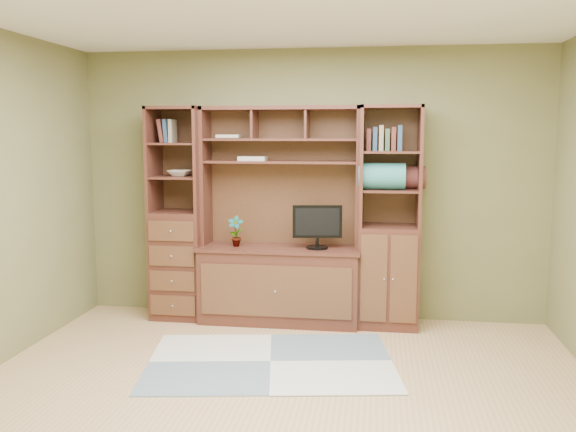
% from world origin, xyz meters
% --- Properties ---
extents(room, '(4.60, 4.10, 2.64)m').
position_xyz_m(room, '(0.00, 0.00, 1.30)').
color(room, tan).
rests_on(room, ground).
extents(center_hutch, '(1.54, 0.53, 2.05)m').
position_xyz_m(center_hutch, '(-0.26, 1.73, 1.02)').
color(center_hutch, '#462118').
rests_on(center_hutch, ground).
extents(left_tower, '(0.50, 0.45, 2.05)m').
position_xyz_m(left_tower, '(-1.26, 1.77, 1.02)').
color(left_tower, '#462118').
rests_on(left_tower, ground).
extents(right_tower, '(0.55, 0.45, 2.05)m').
position_xyz_m(right_tower, '(0.76, 1.77, 1.02)').
color(right_tower, '#462118').
rests_on(right_tower, ground).
extents(rug, '(2.10, 1.57, 0.01)m').
position_xyz_m(rug, '(-0.17, 0.67, 0.01)').
color(rug, '#9DA3A3').
rests_on(rug, ground).
extents(monitor, '(0.49, 0.27, 0.56)m').
position_xyz_m(monitor, '(0.10, 1.70, 1.01)').
color(monitor, black).
rests_on(monitor, center_hutch).
extents(orchid, '(0.15, 0.10, 0.29)m').
position_xyz_m(orchid, '(-0.68, 1.70, 0.88)').
color(orchid, '#994834').
rests_on(orchid, center_hutch).
extents(magazines, '(0.26, 0.19, 0.04)m').
position_xyz_m(magazines, '(-0.53, 1.82, 1.56)').
color(magazines, '#B1A597').
rests_on(magazines, center_hutch).
extents(bowl, '(0.23, 0.23, 0.06)m').
position_xyz_m(bowl, '(-1.24, 1.77, 1.42)').
color(bowl, silver).
rests_on(bowl, left_tower).
extents(blanket_teal, '(0.42, 0.24, 0.24)m').
position_xyz_m(blanket_teal, '(0.68, 1.73, 1.41)').
color(blanket_teal, '#2E7B77').
rests_on(blanket_teal, right_tower).
extents(blanket_red, '(0.38, 0.21, 0.21)m').
position_xyz_m(blanket_red, '(0.89, 1.85, 1.40)').
color(blanket_red, brown).
rests_on(blanket_red, right_tower).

